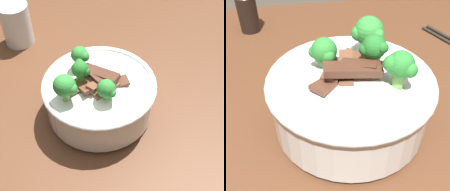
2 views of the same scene
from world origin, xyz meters
TOP-DOWN VIEW (x-y plane):
  - dining_table at (0.00, 0.00)m, footprint 1.16×1.06m
  - rice_bowl at (-0.00, -0.05)m, footprint 0.23×0.23m
  - soy_sauce_bottle at (0.16, -0.40)m, footprint 0.05×0.05m

SIDE VIEW (x-z plane):
  - dining_table at x=0.00m, z-range 0.32..1.15m
  - soy_sauce_bottle at x=0.16m, z-range 0.82..0.94m
  - rice_bowl at x=0.00m, z-range 0.82..0.96m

